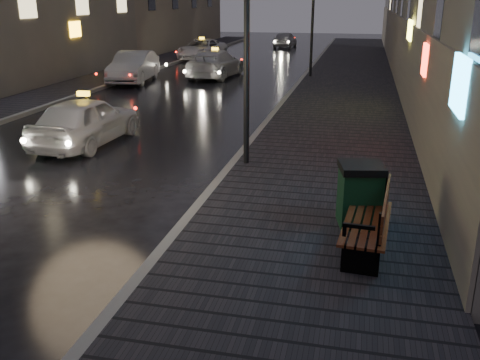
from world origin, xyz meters
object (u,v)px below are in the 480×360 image
object	(u,v)px
bench	(372,221)
car_left_mid	(134,67)
taxi_near	(86,121)
car_far	(285,39)
lamp_far	(313,10)
taxi_far	(202,49)
lamp_near	(247,26)
trash_bin	(360,194)
taxi_mid	(215,64)

from	to	relation	value
bench	car_left_mid	world-z (taller)	car_left_mid
taxi_near	car_far	xyz separation A→B (m)	(1.03, 33.03, -0.05)
lamp_far	car_left_mid	world-z (taller)	lamp_far
bench	car_left_mid	xyz separation A→B (m)	(-11.69, 17.30, 0.09)
taxi_far	lamp_near	bearing A→B (deg)	-64.77
car_left_mid	trash_bin	bearing A→B (deg)	-62.74
bench	taxi_far	world-z (taller)	taxi_far
lamp_near	trash_bin	bearing A→B (deg)	-49.72
taxi_near	car_far	size ratio (longest dim) A/B	1.08
lamp_near	bench	world-z (taller)	lamp_near
lamp_far	car_left_mid	distance (m)	9.58
car_left_mid	taxi_near	bearing A→B (deg)	-80.85
bench	taxi_mid	distance (m)	21.40
lamp_near	taxi_near	world-z (taller)	lamp_near
lamp_near	taxi_far	distance (m)	25.40
trash_bin	taxi_near	bearing A→B (deg)	138.43
taxi_far	car_left_mid	bearing A→B (deg)	-85.76
car_left_mid	taxi_far	bearing A→B (deg)	80.29
lamp_far	taxi_far	size ratio (longest dim) A/B	1.08
car_left_mid	taxi_mid	world-z (taller)	car_left_mid
trash_bin	taxi_mid	distance (m)	20.34
car_far	taxi_mid	bearing A→B (deg)	89.36
taxi_mid	car_far	bearing A→B (deg)	-88.66
bench	car_far	distance (m)	39.28
car_left_mid	taxi_far	xyz separation A→B (m)	(0.33, 10.92, -0.08)
car_far	bench	bearing A→B (deg)	102.85
bench	taxi_near	distance (m)	9.84
taxi_far	car_far	size ratio (longest dim) A/B	1.25
lamp_near	car_far	size ratio (longest dim) A/B	1.35
lamp_near	lamp_far	world-z (taller)	same
bench	car_left_mid	bearing A→B (deg)	128.89
taxi_far	trash_bin	bearing A→B (deg)	-61.71
lamp_near	bench	size ratio (longest dim) A/B	2.52
trash_bin	car_left_mid	world-z (taller)	car_left_mid
taxi_near	taxi_mid	distance (m)	14.20
taxi_near	taxi_mid	bearing A→B (deg)	-87.67
lamp_near	trash_bin	size ratio (longest dim) A/B	4.53
car_left_mid	taxi_mid	distance (m)	4.39
taxi_mid	taxi_far	world-z (taller)	taxi_mid
lamp_near	car_far	xyz separation A→B (m)	(-4.02, 34.25, -2.82)
lamp_near	taxi_near	bearing A→B (deg)	166.40
lamp_near	taxi_mid	world-z (taller)	lamp_near
bench	lamp_near	bearing A→B (deg)	129.57
taxi_near	taxi_far	size ratio (longest dim) A/B	0.86
lamp_near	lamp_far	distance (m)	16.00
taxi_near	taxi_mid	xyz separation A→B (m)	(0.00, 14.20, 0.01)
trash_bin	lamp_near	bearing A→B (deg)	118.76
car_left_mid	car_far	size ratio (longest dim) A/B	1.19
lamp_far	lamp_near	bearing A→B (deg)	-90.00
car_left_mid	taxi_far	size ratio (longest dim) A/B	0.95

